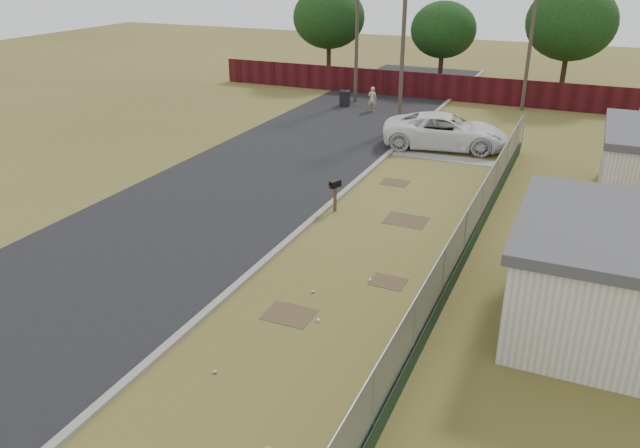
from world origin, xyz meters
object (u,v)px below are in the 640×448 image
at_px(pedestrian, 372,99).
at_px(mailbox, 335,187).
at_px(pickup_truck, 446,131).
at_px(trash_bin, 345,98).

bearing_deg(pedestrian, mailbox, 98.98).
relative_size(mailbox, pickup_truck, 0.20).
distance_m(pickup_truck, pedestrian, 8.97).
height_order(mailbox, pedestrian, pedestrian).
xyz_separation_m(mailbox, pickup_truck, (1.95, 10.60, -0.13)).
bearing_deg(pedestrian, trash_bin, -23.39).
relative_size(pickup_truck, trash_bin, 6.30).
bearing_deg(mailbox, pedestrian, 104.46).
relative_size(pickup_truck, pedestrian, 4.04).
relative_size(pedestrian, trash_bin, 1.56).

